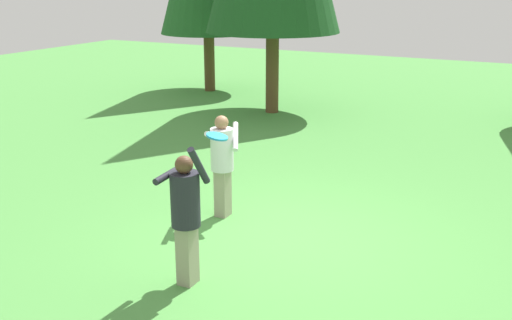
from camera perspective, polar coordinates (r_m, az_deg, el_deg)
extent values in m
plane|color=#4C9342|center=(8.39, 2.83, -7.57)|extent=(40.00, 40.00, 0.00)
cube|color=gray|center=(7.17, -6.54, -8.91)|extent=(0.19, 0.22, 0.74)
cylinder|color=#23232D|center=(6.89, -6.74, -3.74)|extent=(0.34, 0.34, 0.64)
sphere|color=brown|center=(6.76, -6.86, -0.45)|extent=(0.21, 0.21, 0.21)
cylinder|color=#23232D|center=(6.91, -8.18, -1.29)|extent=(0.09, 0.55, 0.12)
cylinder|color=#23232D|center=(6.64, -5.45, -0.55)|extent=(0.09, 0.37, 0.50)
cube|color=gray|center=(9.07, -3.18, -3.14)|extent=(0.19, 0.22, 0.73)
cylinder|color=silver|center=(8.85, -3.25, 1.00)|extent=(0.34, 0.34, 0.63)
sphere|color=#8C6647|center=(8.75, -3.29, 3.58)|extent=(0.21, 0.21, 0.21)
cylinder|color=silver|center=(8.80, -1.97, 2.25)|extent=(0.31, 0.48, 0.35)
cylinder|color=silver|center=(8.80, -4.58, 2.47)|extent=(0.33, 0.51, 0.22)
cylinder|color=#2393D1|center=(7.27, -3.72, 2.25)|extent=(0.33, 0.33, 0.08)
cylinder|color=brown|center=(19.01, -4.50, 11.44)|extent=(0.33, 0.33, 3.25)
cylinder|color=brown|center=(15.81, 1.58, 11.38)|extent=(0.34, 0.34, 3.83)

